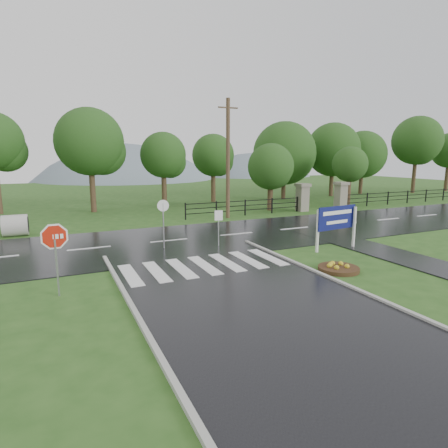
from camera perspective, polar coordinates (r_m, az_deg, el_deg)
name	(u,v)px	position (r m, az deg, el deg)	size (l,w,h in m)	color
ground	(269,312)	(11.21, 6.85, -13.22)	(120.00, 120.00, 0.00)	#284F1A
main_road	(169,241)	(19.99, -8.37, -2.64)	(90.00, 8.00, 0.04)	black
walkway	(377,250)	(19.41, 22.24, -3.72)	(2.20, 11.00, 0.04)	black
crosswalk	(204,265)	(15.40, -3.00, -6.28)	(6.50, 2.80, 0.02)	silver
pillar_west	(302,197)	(31.02, 11.86, 4.10)	(1.00, 1.00, 2.24)	gray
pillar_east	(341,195)	(33.55, 17.37, 4.31)	(1.00, 1.00, 2.24)	gray
fence_west	(245,206)	(28.27, 3.24, 2.78)	(9.58, 0.08, 1.20)	black
fence_east	(426,194)	(41.57, 28.43, 4.01)	(20.58, 0.08, 1.20)	black
hills	(107,259)	(76.89, -17.39, -5.14)	(102.00, 48.00, 48.00)	slate
treeline	(134,207)	(33.63, -13.58, 2.49)	(83.20, 5.20, 10.00)	#1B4114
stop_sign	(55,243)	(12.96, -24.36, -2.60)	(1.12, 0.16, 2.53)	#939399
estate_billboard	(337,220)	(18.54, 16.82, 0.60)	(2.42, 0.35, 2.13)	silver
flower_bed	(339,268)	(15.50, 17.06, -6.40)	(1.59, 1.59, 0.32)	#332111
reg_sign_small	(219,221)	(18.38, -0.83, 0.53)	(0.40, 0.09, 1.83)	#939399
reg_sign_round	(163,218)	(18.12, -9.23, 0.83)	(0.56, 0.10, 2.40)	#939399
utility_pole_east	(228,159)	(26.81, 0.61, 9.94)	(1.49, 0.28, 8.36)	#473523
entrance_tree_left	(271,167)	(30.89, 7.14, 8.64)	(3.73, 3.73, 5.44)	#3D2B1C
entrance_tree_right	(350,165)	(36.01, 18.63, 8.57)	(3.16, 3.16, 5.27)	#3D2B1C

